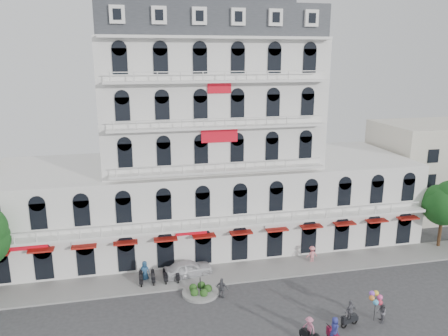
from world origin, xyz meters
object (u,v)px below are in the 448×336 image
at_px(parked_car, 188,268).
at_px(rider_east, 334,331).
at_px(rider_northeast, 350,313).
at_px(rider_center, 309,329).
at_px(balloon_vendor, 379,307).

xyz_separation_m(parked_car, rider_east, (8.86, -12.35, 0.30)).
height_order(rider_northeast, rider_center, rider_northeast).
height_order(rider_east, rider_northeast, rider_northeast).
bearing_deg(rider_east, rider_center, 64.54).
xyz_separation_m(rider_center, balloon_vendor, (6.38, 1.23, 0.17)).
xyz_separation_m(rider_east, rider_northeast, (2.17, 1.73, 0.02)).
bearing_deg(parked_car, balloon_vendor, -138.05).
relative_size(rider_northeast, balloon_vendor, 0.90).
distance_m(rider_east, rider_center, 1.80).
bearing_deg(parked_car, rider_east, -154.38).
xyz_separation_m(rider_northeast, rider_center, (-3.89, -1.18, -0.01)).
bearing_deg(parked_car, rider_northeast, -143.95).
relative_size(parked_car, rider_northeast, 2.07).
bearing_deg(rider_northeast, balloon_vendor, 164.75).
distance_m(rider_east, balloon_vendor, 5.00).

